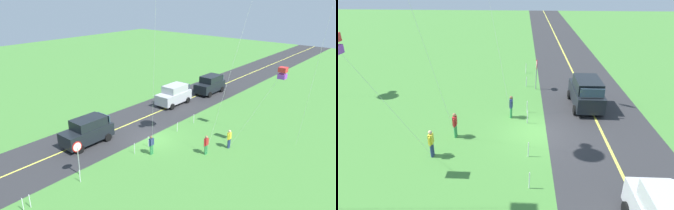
% 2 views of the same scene
% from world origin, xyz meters
% --- Properties ---
extents(ground_plane, '(120.00, 120.00, 0.10)m').
position_xyz_m(ground_plane, '(0.00, 0.00, -0.05)').
color(ground_plane, '#478438').
extents(asphalt_road, '(120.00, 7.00, 0.00)m').
position_xyz_m(asphalt_road, '(0.00, -4.00, 0.00)').
color(asphalt_road, '#2D2D30').
rests_on(asphalt_road, ground).
extents(road_centre_stripe, '(120.00, 0.16, 0.00)m').
position_xyz_m(road_centre_stripe, '(0.00, -4.00, 0.01)').
color(road_centre_stripe, '#E5E04C').
rests_on(road_centre_stripe, asphalt_road).
extents(car_suv_foreground, '(4.40, 2.12, 2.24)m').
position_xyz_m(car_suv_foreground, '(4.08, -3.62, 1.15)').
color(car_suv_foreground, black).
rests_on(car_suv_foreground, ground).
extents(car_parked_west_near, '(4.40, 2.12, 2.24)m').
position_xyz_m(car_parked_west_near, '(-8.29, -4.23, 1.15)').
color(car_parked_west_near, '#B7B7BC').
rests_on(car_parked_west_near, ground).
extents(car_parked_west_far, '(4.40, 2.12, 2.24)m').
position_xyz_m(car_parked_west_far, '(-14.46, -3.38, 1.15)').
color(car_parked_west_far, black).
rests_on(car_parked_west_far, ground).
extents(stop_sign, '(0.76, 0.08, 2.56)m').
position_xyz_m(stop_sign, '(7.46, -0.10, 1.80)').
color(stop_sign, gray).
rests_on(stop_sign, ground).
extents(person_adult_near, '(0.58, 0.22, 1.60)m').
position_xyz_m(person_adult_near, '(2.05, 1.81, 0.86)').
color(person_adult_near, '#338C4C').
rests_on(person_adult_near, ground).
extents(person_adult_companion, '(0.58, 0.22, 1.60)m').
position_xyz_m(person_adult_companion, '(-2.86, 5.96, 0.86)').
color(person_adult_companion, navy).
rests_on(person_adult_companion, ground).
extents(person_child_watcher, '(0.58, 0.22, 1.60)m').
position_xyz_m(person_child_watcher, '(-0.74, 5.11, 0.86)').
color(person_child_watcher, '#338C4C').
rests_on(person_child_watcher, ground).
extents(kite_blue_mid, '(1.85, 3.42, 6.99)m').
position_xyz_m(kite_blue_mid, '(-4.42, 9.08, 6.54)').
color(kite_blue_mid, silver).
rests_on(kite_blue_mid, ground).
extents(fence_post_0, '(0.05, 0.05, 0.90)m').
position_xyz_m(fence_post_0, '(-5.25, 0.70, 0.45)').
color(fence_post_0, silver).
rests_on(fence_post_0, ground).
extents(fence_post_1, '(0.05, 0.05, 0.90)m').
position_xyz_m(fence_post_1, '(-2.66, 0.70, 0.45)').
color(fence_post_1, silver).
rests_on(fence_post_1, ground).
extents(fence_post_2, '(0.05, 0.05, 0.90)m').
position_xyz_m(fence_post_2, '(1.24, 0.70, 0.45)').
color(fence_post_2, silver).
rests_on(fence_post_2, ground).
extents(fence_post_3, '(0.05, 0.05, 0.90)m').
position_xyz_m(fence_post_3, '(2.84, 0.70, 0.45)').
color(fence_post_3, silver).
rests_on(fence_post_3, ground).
extents(fence_post_4, '(0.05, 0.05, 0.90)m').
position_xyz_m(fence_post_4, '(8.00, 0.70, 0.45)').
color(fence_post_4, silver).
rests_on(fence_post_4, ground).
extents(fence_post_5, '(0.05, 0.05, 0.90)m').
position_xyz_m(fence_post_5, '(11.54, 0.70, 0.45)').
color(fence_post_5, silver).
rests_on(fence_post_5, ground).
extents(fence_post_6, '(0.05, 0.05, 0.90)m').
position_xyz_m(fence_post_6, '(11.98, 0.70, 0.45)').
color(fence_post_6, silver).
rests_on(fence_post_6, ground).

